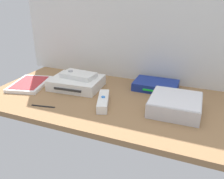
% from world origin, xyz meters
% --- Properties ---
extents(ground_plane, '(1.00, 0.48, 0.02)m').
position_xyz_m(ground_plane, '(0.00, 0.00, -0.01)').
color(ground_plane, '#936D47').
rests_on(ground_plane, ground).
extents(back_wall, '(1.10, 0.01, 0.64)m').
position_xyz_m(back_wall, '(0.00, 0.25, 0.32)').
color(back_wall, silver).
rests_on(back_wall, ground).
extents(game_console, '(0.22, 0.18, 0.04)m').
position_xyz_m(game_console, '(-0.19, 0.05, 0.02)').
color(game_console, white).
rests_on(game_console, ground_plane).
extents(mini_computer, '(0.17, 0.17, 0.05)m').
position_xyz_m(mini_computer, '(0.24, -0.01, 0.03)').
color(mini_computer, silver).
rests_on(mini_computer, ground_plane).
extents(game_case, '(0.18, 0.22, 0.02)m').
position_xyz_m(game_case, '(-0.39, -0.01, 0.01)').
color(game_case, white).
rests_on(game_case, ground_plane).
extents(network_router, '(0.18, 0.12, 0.03)m').
position_xyz_m(network_router, '(0.13, 0.16, 0.02)').
color(network_router, navy).
rests_on(network_router, ground_plane).
extents(remote_wand, '(0.08, 0.15, 0.03)m').
position_xyz_m(remote_wand, '(-0.01, -0.06, 0.02)').
color(remote_wand, white).
rests_on(remote_wand, ground_plane).
extents(remote_classic_pad, '(0.15, 0.09, 0.02)m').
position_xyz_m(remote_classic_pad, '(-0.18, 0.06, 0.05)').
color(remote_classic_pad, white).
rests_on(remote_classic_pad, game_console).
extents(stylus_pen, '(0.09, 0.02, 0.01)m').
position_xyz_m(stylus_pen, '(-0.21, -0.15, 0.00)').
color(stylus_pen, black).
rests_on(stylus_pen, ground_plane).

